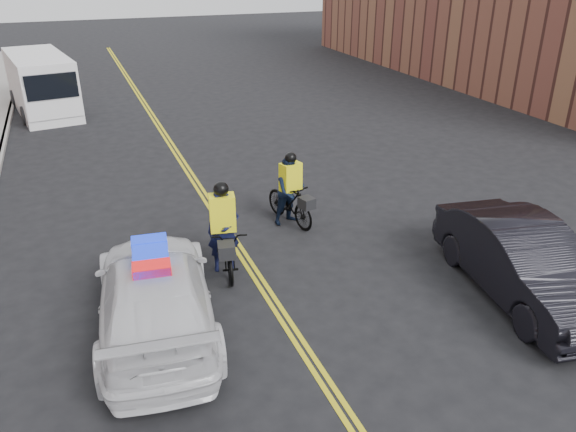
{
  "coord_description": "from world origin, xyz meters",
  "views": [
    {
      "loc": [
        -3.32,
        -9.17,
        6.68
      ],
      "look_at": [
        0.84,
        1.52,
        1.3
      ],
      "focal_mm": 35.0,
      "sensor_mm": 36.0,
      "label": 1
    }
  ],
  "objects_px": {
    "cyclist_near": "(224,240)",
    "dark_sedan": "(524,261)",
    "cargo_van": "(42,85)",
    "cyclist_far": "(291,196)",
    "police_cruiser": "(155,294)"
  },
  "relations": [
    {
      "from": "dark_sedan",
      "to": "cyclist_far",
      "type": "xyz_separation_m",
      "value": [
        -3.24,
        5.11,
        -0.02
      ]
    },
    {
      "from": "dark_sedan",
      "to": "cargo_van",
      "type": "xyz_separation_m",
      "value": [
        -9.46,
        20.04,
        0.46
      ]
    },
    {
      "from": "cargo_van",
      "to": "cyclist_near",
      "type": "bearing_deg",
      "value": -86.14
    },
    {
      "from": "cyclist_near",
      "to": "cyclist_far",
      "type": "xyz_separation_m",
      "value": [
        2.34,
        1.77,
        0.04
      ]
    },
    {
      "from": "cargo_van",
      "to": "cyclist_near",
      "type": "xyz_separation_m",
      "value": [
        3.87,
        -16.7,
        -0.51
      ]
    },
    {
      "from": "cargo_van",
      "to": "cyclist_near",
      "type": "relative_size",
      "value": 2.79
    },
    {
      "from": "cyclist_near",
      "to": "police_cruiser",
      "type": "bearing_deg",
      "value": -126.14
    },
    {
      "from": "dark_sedan",
      "to": "cyclist_near",
      "type": "bearing_deg",
      "value": 157.79
    },
    {
      "from": "police_cruiser",
      "to": "cyclist_near",
      "type": "height_order",
      "value": "cyclist_near"
    },
    {
      "from": "dark_sedan",
      "to": "cyclist_near",
      "type": "xyz_separation_m",
      "value": [
        -5.59,
        3.34,
        -0.06
      ]
    },
    {
      "from": "cyclist_near",
      "to": "dark_sedan",
      "type": "bearing_deg",
      "value": -20.14
    },
    {
      "from": "dark_sedan",
      "to": "cyclist_near",
      "type": "relative_size",
      "value": 2.13
    },
    {
      "from": "dark_sedan",
      "to": "cargo_van",
      "type": "relative_size",
      "value": 0.76
    },
    {
      "from": "dark_sedan",
      "to": "cargo_van",
      "type": "distance_m",
      "value": 22.17
    },
    {
      "from": "cargo_van",
      "to": "dark_sedan",
      "type": "bearing_deg",
      "value": -73.93
    }
  ]
}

